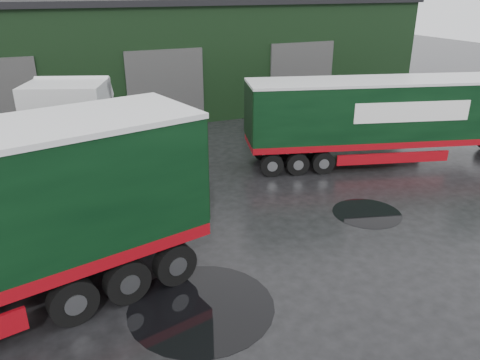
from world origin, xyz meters
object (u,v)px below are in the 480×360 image
warehouse (139,52)px  hero_tractor (57,163)px  lorry_right (374,122)px  wash_bucket (131,192)px  tree_back_b (207,26)px

warehouse → hero_tractor: 16.60m
hero_tractor → warehouse: bearing=89.8°
hero_tractor → lorry_right: (12.24, 0.85, -0.32)m
warehouse → hero_tractor: size_ratio=4.82×
wash_bucket → hero_tractor: bearing=-148.2°
hero_tractor → wash_bucket: (2.30, 1.43, -1.94)m
lorry_right → wash_bucket: 10.09m
warehouse → tree_back_b: tree_back_b is taller
warehouse → wash_bucket: (-3.54, -14.07, -3.01)m
warehouse → tree_back_b: bearing=51.3°
wash_bucket → tree_back_b: size_ratio=0.04×
warehouse → wash_bucket: bearing=-104.1°
wash_bucket → tree_back_b: 26.94m
lorry_right → hero_tractor: bearing=-70.3°
hero_tractor → lorry_right: hero_tractor is taller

